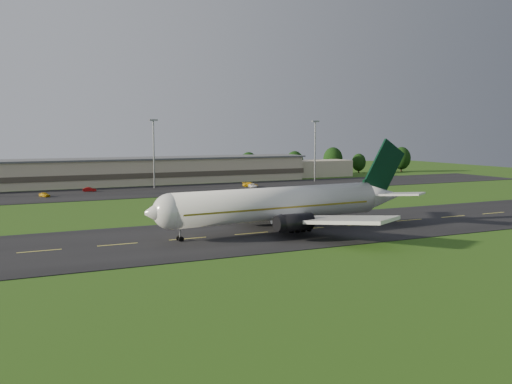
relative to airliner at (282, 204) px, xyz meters
name	(u,v)px	position (x,y,z in m)	size (l,w,h in m)	color
ground	(251,234)	(-5.63, -0.06, -4.66)	(360.00, 360.00, 0.00)	#274611
taxiway	(251,234)	(-5.63, -0.06, -4.61)	(220.00, 30.00, 0.10)	black
apron	(144,192)	(-5.63, 71.94, -4.61)	(260.00, 30.00, 0.10)	black
airliner	(282,204)	(0.00, 0.00, 0.00)	(51.30, 42.08, 15.57)	white
terminal	(145,171)	(0.78, 96.12, -0.67)	(145.00, 16.00, 8.40)	#C2AE94
light_mast_centre	(154,145)	(-0.63, 79.94, 8.08)	(2.40, 1.20, 20.35)	gray
light_mast_east	(315,143)	(54.37, 79.94, 8.08)	(2.40, 1.20, 20.35)	gray
tree_line	(239,164)	(37.95, 105.87, 0.37)	(201.62, 10.32, 10.49)	black
service_vehicle_a	(45,195)	(-32.11, 69.73, -3.97)	(1.41, 3.50, 1.19)	gold
service_vehicle_b	(90,189)	(-19.60, 78.01, -3.96)	(1.28, 3.67, 1.21)	#8F090A
service_vehicle_c	(253,186)	(26.08, 68.20, -3.94)	(2.07, 4.48, 1.25)	white
service_vehicle_d	(250,185)	(26.62, 71.25, -3.87)	(1.94, 4.77, 1.38)	yellow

